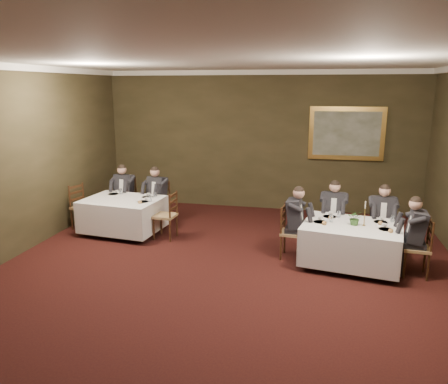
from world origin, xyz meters
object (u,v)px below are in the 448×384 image
at_px(chair_sec_backleft, 126,209).
at_px(diner_sec_backleft, 125,200).
at_px(diner_sec_backright, 158,203).
at_px(chair_sec_endright, 166,225).
at_px(diner_main_backright, 381,227).
at_px(diner_main_endleft, 293,231).
at_px(chair_main_backleft, 332,233).
at_px(chair_sec_backright, 159,212).
at_px(painting, 346,133).
at_px(table_main, 351,242).
at_px(diner_main_backleft, 333,222).
at_px(chair_main_backright, 380,239).
at_px(candlestick, 364,216).
at_px(chair_main_endleft, 292,243).
at_px(diner_main_endright, 416,246).
at_px(table_second, 123,213).
at_px(chair_sec_endleft, 84,216).
at_px(chair_main_endright, 416,259).

relative_size(chair_sec_backleft, diner_sec_backleft, 0.74).
relative_size(diner_sec_backright, chair_sec_endright, 1.35).
height_order(diner_main_backright, diner_main_endleft, same).
height_order(chair_main_backleft, chair_sec_backright, same).
bearing_deg(painting, chair_sec_backright, -156.23).
bearing_deg(chair_sec_backright, chair_main_backleft, -173.34).
bearing_deg(chair_sec_endright, table_main, -96.92).
xyz_separation_m(diner_main_endleft, diner_sec_backright, (-3.15, 1.39, 0.00)).
bearing_deg(painting, diner_main_backleft, -96.75).
relative_size(chair_main_backleft, chair_main_backright, 1.00).
xyz_separation_m(chair_main_backright, chair_sec_backleft, (-5.62, 0.90, 0.00)).
bearing_deg(candlestick, chair_main_endleft, 171.37).
height_order(chair_main_backright, diner_main_endright, diner_main_endright).
bearing_deg(table_main, table_second, 170.26).
relative_size(chair_sec_backleft, diner_sec_backright, 0.74).
height_order(table_main, diner_sec_backleft, diner_sec_backleft).
bearing_deg(chair_main_backleft, diner_sec_backleft, -4.96).
xyz_separation_m(diner_sec_backright, candlestick, (4.36, -1.57, 0.42)).
xyz_separation_m(diner_sec_backleft, painting, (5.03, 1.75, 1.49)).
bearing_deg(diner_main_endright, diner_main_backleft, 54.61).
height_order(chair_main_backright, chair_main_endleft, same).
bearing_deg(diner_main_backleft, diner_sec_backleft, -5.09).
relative_size(chair_main_endleft, diner_main_endright, 0.74).
bearing_deg(chair_main_backright, diner_main_backright, 90.00).
bearing_deg(chair_main_backright, chair_sec_backright, -8.25).
bearing_deg(chair_main_backright, table_main, 54.04).
distance_m(table_second, chair_sec_endleft, 1.03).
height_order(chair_main_backleft, diner_main_endright, diner_main_endright).
height_order(table_second, candlestick, candlestick).
xyz_separation_m(chair_main_backright, diner_main_endright, (0.44, -0.95, 0.23)).
height_order(table_main, chair_main_endleft, chair_main_endleft).
bearing_deg(table_main, diner_sec_backleft, 161.73).
relative_size(table_main, table_second, 1.08).
xyz_separation_m(chair_sec_backright, chair_sec_endleft, (-1.53, -0.66, 0.00)).
xyz_separation_m(diner_main_backright, chair_main_endleft, (-1.63, -0.58, -0.23)).
height_order(chair_sec_endright, chair_sec_endleft, same).
relative_size(chair_sec_endright, candlestick, 2.23).
height_order(diner_main_endleft, diner_sec_backright, same).
distance_m(table_second, diner_sec_backright, 0.92).
height_order(table_main, chair_main_backright, chair_main_backright).
distance_m(chair_main_backleft, diner_main_endleft, 1.07).
height_order(table_main, candlestick, candlestick).
bearing_deg(diner_sec_backright, diner_sec_backleft, 9.94).
bearing_deg(chair_main_endright, table_second, 84.26).
bearing_deg(table_main, candlestick, -1.94).
xyz_separation_m(diner_main_backright, diner_sec_backleft, (-5.62, 0.90, 0.00)).
bearing_deg(chair_sec_endleft, chair_main_backleft, 108.85).
relative_size(chair_main_endleft, chair_sec_endleft, 1.00).
relative_size(chair_sec_backleft, candlestick, 2.23).
bearing_deg(chair_sec_backleft, chair_main_endright, 166.57).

